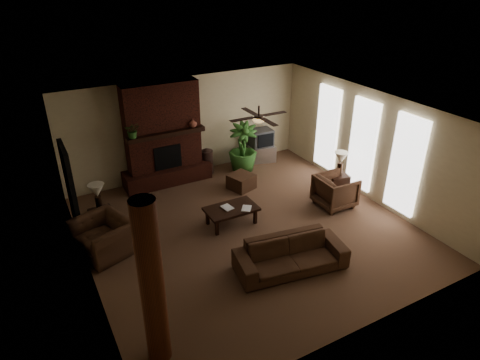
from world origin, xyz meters
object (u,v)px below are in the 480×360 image
lamp_left (97,192)px  side_table_right (336,184)px  coffee_table (231,210)px  side_table_left (103,221)px  log_column (152,286)px  armchair_right (335,190)px  sofa (291,250)px  armchair_left (103,232)px  floor_plant (243,158)px  tv_stand (261,153)px  ottoman (241,182)px  floor_vase (207,159)px  lamp_right (341,159)px

lamp_left → side_table_right: bearing=-11.0°
coffee_table → side_table_left: side_table_left is taller
log_column → armchair_right: 5.95m
sofa → armchair_left: bearing=152.6°
floor_plant → side_table_right: (1.52, -2.39, -0.13)m
armchair_right → side_table_right: armchair_right is taller
tv_stand → lamp_left: size_ratio=1.31×
log_column → coffee_table: size_ratio=2.33×
ottoman → floor_vase: size_ratio=0.78×
coffee_table → floor_plant: 2.90m
ottoman → coffee_table: bearing=-126.2°
tv_stand → side_table_left: bearing=-145.7°
armchair_left → coffee_table: armchair_left is taller
side_table_right → lamp_right: bearing=-89.7°
lamp_left → tv_stand: bearing=17.2°
armchair_left → side_table_left: bearing=150.3°
armchair_left → floor_vase: 4.26m
lamp_right → lamp_left: bearing=168.5°
floor_vase → coffee_table: bearing=-103.3°
armchair_right → coffee_table: size_ratio=0.75×
ottoman → lamp_right: size_ratio=0.92×
floor_plant → lamp_right: 2.94m
log_column → sofa: (3.00, 0.79, -0.97)m
lamp_left → side_table_right: (5.87, -1.14, -0.73)m
log_column → tv_stand: 7.69m
armchair_left → side_table_left: size_ratio=2.10×
side_table_left → lamp_left: bearing=103.6°
floor_plant → side_table_left: (-4.34, -1.30, -0.13)m
ottoman → lamp_right: lamp_right is taller
lamp_left → coffee_table: bearing=-22.8°
side_table_left → side_table_right: 5.96m
sofa → armchair_right: (2.40, 1.53, 0.02)m
coffee_table → lamp_right: (3.15, -0.05, 0.63)m
floor_plant → lamp_left: bearing=-163.9°
floor_plant → side_table_left: bearing=-163.3°
tv_stand → floor_plant: (-0.84, -0.35, 0.16)m
tv_stand → lamp_left: lamp_left is taller
coffee_table → ottoman: coffee_table is taller
coffee_table → lamp_left: size_ratio=1.85×
sofa → lamp_left: size_ratio=3.40×
armchair_left → lamp_left: lamp_left is taller
log_column → armchair_right: bearing=23.2°
armchair_left → tv_stand: bearing=95.1°
lamp_right → side_table_left: bearing=168.9°
sofa → floor_plant: (1.35, 4.41, -0.02)m
sofa → lamp_right: 3.52m
log_column → side_table_left: (0.01, 3.90, -1.12)m
sofa → side_table_right: size_ratio=4.02×
ottoman → lamp_right: (2.09, -1.49, 0.80)m
log_column → ottoman: (3.78, 4.24, -1.20)m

